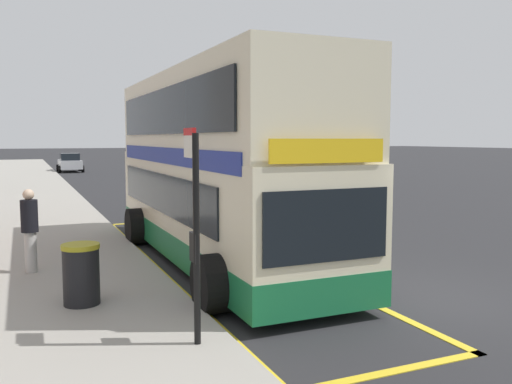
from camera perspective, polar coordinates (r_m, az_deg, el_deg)
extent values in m
plane|color=#28282B|center=(40.25, -14.01, 1.37)|extent=(260.00, 260.00, 0.00)
cube|color=#A39E93|center=(39.70, -24.02, 1.09)|extent=(6.00, 76.00, 0.14)
cube|color=beige|center=(12.74, -4.27, -1.33)|extent=(2.41, 10.07, 2.30)
cube|color=beige|center=(12.65, -4.34, 8.15)|extent=(2.39, 9.86, 1.90)
cube|color=#196B3D|center=(12.87, -4.25, -5.09)|extent=(2.43, 10.09, 0.60)
cube|color=navy|center=(12.65, -4.31, 3.93)|extent=(2.44, 9.26, 0.36)
cube|color=black|center=(12.74, -10.09, -0.05)|extent=(0.04, 8.05, 0.90)
cube|color=black|center=(12.31, -9.81, 8.38)|extent=(0.04, 8.86, 1.00)
cube|color=black|center=(8.15, 7.54, -3.56)|extent=(2.12, 0.04, 1.10)
cube|color=yellow|center=(8.04, 7.65, 4.34)|extent=(1.93, 0.04, 0.36)
cylinder|color=black|center=(9.11, -4.42, -9.61)|extent=(0.56, 1.00, 1.00)
cylinder|color=black|center=(10.23, 9.58, -7.98)|extent=(0.56, 1.00, 1.00)
cylinder|color=black|center=(15.17, -12.36, -3.56)|extent=(0.56, 1.00, 1.00)
cylinder|color=black|center=(15.87, -3.13, -3.04)|extent=(0.56, 1.00, 1.00)
cube|color=yellow|center=(12.49, -10.53, -7.82)|extent=(0.16, 13.36, 0.01)
cube|color=yellow|center=(13.41, 1.60, -6.79)|extent=(0.16, 13.36, 0.01)
cube|color=yellow|center=(7.28, 14.10, -17.93)|extent=(3.03, 0.16, 0.01)
cube|color=yellow|center=(19.13, -10.80, -3.13)|extent=(3.03, 0.16, 0.01)
cylinder|color=black|center=(7.22, -6.30, -5.10)|extent=(0.09, 0.09, 2.83)
cube|color=silver|center=(7.34, -7.00, 4.78)|extent=(0.05, 0.42, 0.30)
cube|color=red|center=(7.34, -7.02, 6.34)|extent=(0.05, 0.42, 0.10)
cube|color=black|center=(7.34, -6.52, -5.85)|extent=(0.06, 0.28, 0.40)
cube|color=navy|center=(46.89, -9.71, 2.85)|extent=(1.76, 4.20, 0.72)
cube|color=black|center=(46.76, -9.70, 3.66)|extent=(1.52, 1.90, 0.60)
cylinder|color=black|center=(47.96, -11.16, 2.46)|extent=(0.22, 0.60, 0.60)
cylinder|color=black|center=(48.39, -9.00, 2.52)|extent=(0.22, 0.60, 0.60)
cylinder|color=black|center=(45.42, -10.46, 2.30)|extent=(0.22, 0.60, 0.60)
cylinder|color=black|center=(45.88, -8.18, 2.37)|extent=(0.22, 0.60, 0.60)
cube|color=#B2B5BA|center=(49.80, -19.06, 2.79)|extent=(1.76, 4.20, 0.72)
cube|color=black|center=(49.67, -19.08, 3.54)|extent=(1.52, 1.90, 0.60)
cylinder|color=black|center=(51.05, -20.21, 2.41)|extent=(0.22, 0.60, 0.60)
cylinder|color=black|center=(51.19, -18.12, 2.48)|extent=(0.22, 0.60, 0.60)
cylinder|color=black|center=(48.45, -20.03, 2.26)|extent=(0.22, 0.60, 0.60)
cylinder|color=black|center=(48.60, -17.83, 2.34)|extent=(0.22, 0.60, 0.60)
cylinder|color=#B7B2AD|center=(12.16, -22.69, -5.87)|extent=(0.24, 0.24, 0.84)
cylinder|color=black|center=(12.03, -22.83, -2.35)|extent=(0.34, 0.34, 0.67)
sphere|color=beige|center=(11.98, -22.91, -0.25)|extent=(0.22, 0.22, 0.22)
cylinder|color=black|center=(9.55, -17.97, -8.49)|extent=(0.59, 0.59, 0.94)
cylinder|color=#A5991E|center=(9.44, -18.06, -5.47)|extent=(0.62, 0.62, 0.08)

